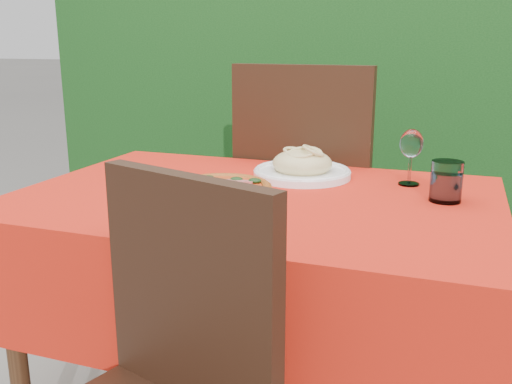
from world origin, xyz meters
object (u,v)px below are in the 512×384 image
(chair_far, at_px, (309,191))
(pasta_plate, at_px, (302,167))
(water_glass, at_px, (446,183))
(fork, at_px, (149,189))
(pizza_plate, at_px, (221,192))
(wine_glass, at_px, (411,146))

(chair_far, height_order, pasta_plate, chair_far)
(chair_far, xyz_separation_m, pasta_plate, (0.06, -0.34, 0.17))
(water_glass, distance_m, fork, 0.78)
(pizza_plate, xyz_separation_m, wine_glass, (0.44, 0.34, 0.09))
(pizza_plate, bearing_deg, chair_far, 84.74)
(chair_far, xyz_separation_m, wine_glass, (0.37, -0.33, 0.25))
(chair_far, bearing_deg, pasta_plate, 103.04)
(chair_far, height_order, pizza_plate, chair_far)
(pasta_plate, xyz_separation_m, fork, (-0.35, -0.29, -0.03))
(water_glass, relative_size, wine_glass, 0.65)
(pizza_plate, bearing_deg, pasta_plate, 69.11)
(chair_far, distance_m, pasta_plate, 0.39)
(chair_far, xyz_separation_m, fork, (-0.29, -0.64, 0.14))
(pasta_plate, distance_m, fork, 0.46)
(chair_far, bearing_deg, water_glass, 137.48)
(wine_glass, bearing_deg, pasta_plate, -178.17)
(pizza_plate, height_order, pasta_plate, pasta_plate)
(chair_far, distance_m, pizza_plate, 0.69)
(chair_far, distance_m, water_glass, 0.70)
(pizza_plate, height_order, fork, pizza_plate)
(pizza_plate, xyz_separation_m, pasta_plate, (0.12, 0.33, 0.01))
(water_glass, bearing_deg, fork, -168.24)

